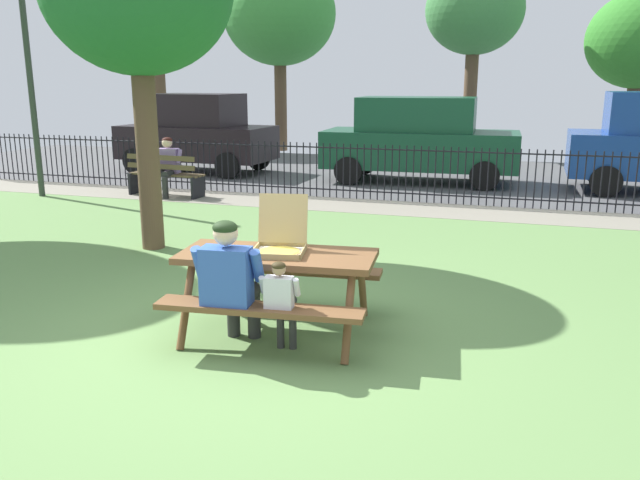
{
  "coord_description": "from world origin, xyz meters",
  "views": [
    {
      "loc": [
        2.42,
        -5.12,
        2.32
      ],
      "look_at": [
        0.53,
        0.91,
        0.75
      ],
      "focal_mm": 36.27,
      "sensor_mm": 36.0,
      "label": 1
    }
  ],
  "objects_px": {
    "child_at_table": "(281,299)",
    "lamp_post_walkway": "(27,53)",
    "far_tree_midleft": "(279,15)",
    "adult_at_table": "(230,279)",
    "pizza_slice_on_table": "(242,248)",
    "park_bench_left": "(165,176)",
    "pizza_box_open": "(280,242)",
    "person_on_park_bench": "(166,164)",
    "far_tree_center": "(475,12)",
    "parked_car_left": "(419,139)",
    "parked_car_far_left": "(196,132)",
    "far_tree_left": "(154,5)",
    "picnic_table_foreground": "(277,271)"
  },
  "relations": [
    {
      "from": "child_at_table",
      "to": "lamp_post_walkway",
      "type": "distance_m",
      "value": 9.85
    },
    {
      "from": "far_tree_midleft",
      "to": "adult_at_table",
      "type": "bearing_deg",
      "value": -70.73
    },
    {
      "from": "pizza_slice_on_table",
      "to": "park_bench_left",
      "type": "relative_size",
      "value": 0.17
    },
    {
      "from": "adult_at_table",
      "to": "child_at_table",
      "type": "bearing_deg",
      "value": 2.29
    },
    {
      "from": "pizza_box_open",
      "to": "person_on_park_bench",
      "type": "xyz_separation_m",
      "value": [
        -4.82,
        6.16,
        -0.21
      ]
    },
    {
      "from": "pizza_box_open",
      "to": "far_tree_center",
      "type": "relative_size",
      "value": 0.11
    },
    {
      "from": "park_bench_left",
      "to": "parked_car_left",
      "type": "xyz_separation_m",
      "value": [
        4.64,
        3.43,
        0.59
      ]
    },
    {
      "from": "far_tree_center",
      "to": "pizza_slice_on_table",
      "type": "bearing_deg",
      "value": -93.04
    },
    {
      "from": "pizza_box_open",
      "to": "far_tree_midleft",
      "type": "height_order",
      "value": "far_tree_midleft"
    },
    {
      "from": "adult_at_table",
      "to": "park_bench_left",
      "type": "distance_m",
      "value": 8.16
    },
    {
      "from": "park_bench_left",
      "to": "lamp_post_walkway",
      "type": "height_order",
      "value": "lamp_post_walkway"
    },
    {
      "from": "adult_at_table",
      "to": "parked_car_left",
      "type": "xyz_separation_m",
      "value": [
        0.02,
        10.15,
        0.35
      ]
    },
    {
      "from": "pizza_box_open",
      "to": "child_at_table",
      "type": "relative_size",
      "value": 0.71
    },
    {
      "from": "child_at_table",
      "to": "parked_car_far_left",
      "type": "relative_size",
      "value": 0.22
    },
    {
      "from": "lamp_post_walkway",
      "to": "far_tree_left",
      "type": "bearing_deg",
      "value": 107.15
    },
    {
      "from": "parked_car_far_left",
      "to": "picnic_table_foreground",
      "type": "bearing_deg",
      "value": -58.37
    },
    {
      "from": "far_tree_center",
      "to": "far_tree_left",
      "type": "bearing_deg",
      "value": -180.0
    },
    {
      "from": "lamp_post_walkway",
      "to": "pizza_box_open",
      "type": "bearing_deg",
      "value": -36.39
    },
    {
      "from": "pizza_slice_on_table",
      "to": "park_bench_left",
      "type": "height_order",
      "value": "park_bench_left"
    },
    {
      "from": "person_on_park_bench",
      "to": "parked_car_left",
      "type": "distance_m",
      "value": 5.74
    },
    {
      "from": "person_on_park_bench",
      "to": "parked_car_left",
      "type": "bearing_deg",
      "value": 36.51
    },
    {
      "from": "pizza_slice_on_table",
      "to": "parked_car_left",
      "type": "height_order",
      "value": "parked_car_left"
    },
    {
      "from": "pizza_box_open",
      "to": "adult_at_table",
      "type": "xyz_separation_m",
      "value": [
        -0.24,
        -0.58,
        -0.21
      ]
    },
    {
      "from": "person_on_park_bench",
      "to": "parked_car_far_left",
      "type": "distance_m",
      "value": 3.6
    },
    {
      "from": "picnic_table_foreground",
      "to": "parked_car_left",
      "type": "bearing_deg",
      "value": 91.26
    },
    {
      "from": "lamp_post_walkway",
      "to": "parked_car_left",
      "type": "height_order",
      "value": "lamp_post_walkway"
    },
    {
      "from": "lamp_post_walkway",
      "to": "far_tree_left",
      "type": "distance_m",
      "value": 10.38
    },
    {
      "from": "far_tree_center",
      "to": "person_on_park_bench",
      "type": "bearing_deg",
      "value": -120.38
    },
    {
      "from": "pizza_slice_on_table",
      "to": "far_tree_left",
      "type": "height_order",
      "value": "far_tree_left"
    },
    {
      "from": "person_on_park_bench",
      "to": "far_tree_left",
      "type": "bearing_deg",
      "value": 121.45
    },
    {
      "from": "person_on_park_bench",
      "to": "lamp_post_walkway",
      "type": "height_order",
      "value": "lamp_post_walkway"
    },
    {
      "from": "far_tree_left",
      "to": "far_tree_center",
      "type": "relative_size",
      "value": 1.15
    },
    {
      "from": "person_on_park_bench",
      "to": "parked_car_far_left",
      "type": "relative_size",
      "value": 0.3
    },
    {
      "from": "parked_car_far_left",
      "to": "far_tree_center",
      "type": "distance_m",
      "value": 9.05
    },
    {
      "from": "pizza_slice_on_table",
      "to": "child_at_table",
      "type": "distance_m",
      "value": 0.86
    },
    {
      "from": "pizza_box_open",
      "to": "far_tree_midleft",
      "type": "bearing_deg",
      "value": 110.76
    },
    {
      "from": "lamp_post_walkway",
      "to": "far_tree_center",
      "type": "distance_m",
      "value": 12.51
    },
    {
      "from": "park_bench_left",
      "to": "parked_car_left",
      "type": "height_order",
      "value": "parked_car_left"
    },
    {
      "from": "adult_at_table",
      "to": "far_tree_left",
      "type": "relative_size",
      "value": 0.18
    },
    {
      "from": "pizza_box_open",
      "to": "adult_at_table",
      "type": "distance_m",
      "value": 0.66
    },
    {
      "from": "pizza_box_open",
      "to": "lamp_post_walkway",
      "type": "distance_m",
      "value": 9.27
    },
    {
      "from": "park_bench_left",
      "to": "person_on_park_bench",
      "type": "distance_m",
      "value": 0.24
    },
    {
      "from": "adult_at_table",
      "to": "person_on_park_bench",
      "type": "xyz_separation_m",
      "value": [
        -4.59,
        6.74,
        0.0
      ]
    },
    {
      "from": "person_on_park_bench",
      "to": "far_tree_midleft",
      "type": "distance_m",
      "value": 9.73
    },
    {
      "from": "park_bench_left",
      "to": "far_tree_midleft",
      "type": "height_order",
      "value": "far_tree_midleft"
    },
    {
      "from": "park_bench_left",
      "to": "person_on_park_bench",
      "type": "bearing_deg",
      "value": 27.62
    },
    {
      "from": "lamp_post_walkway",
      "to": "child_at_table",
      "type": "bearing_deg",
      "value": -38.34
    },
    {
      "from": "far_tree_center",
      "to": "far_tree_midleft",
      "type": "bearing_deg",
      "value": -180.0
    },
    {
      "from": "adult_at_table",
      "to": "far_tree_center",
      "type": "xyz_separation_m",
      "value": [
        0.66,
        15.7,
        3.61
      ]
    },
    {
      "from": "person_on_park_bench",
      "to": "far_tree_left",
      "type": "height_order",
      "value": "far_tree_left"
    }
  ]
}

